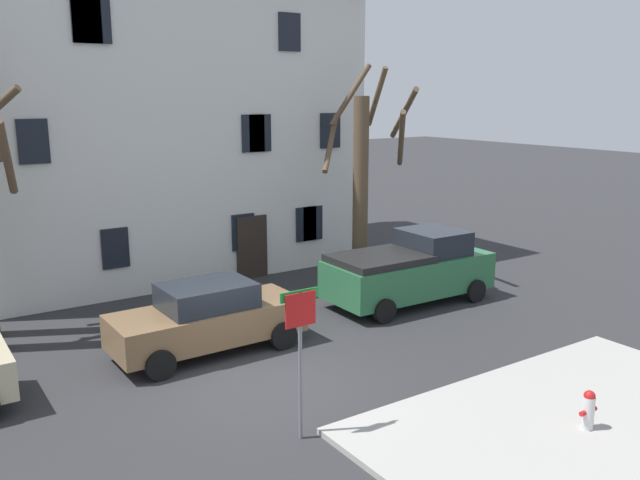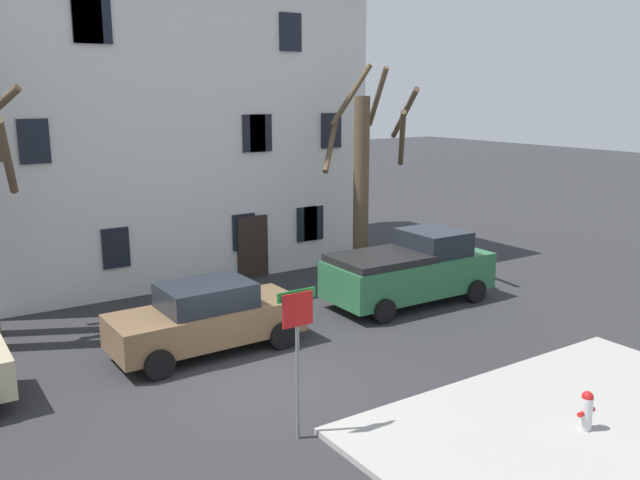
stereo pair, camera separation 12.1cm
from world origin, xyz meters
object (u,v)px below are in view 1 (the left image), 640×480
at_px(tree_bare_far, 364,176).
at_px(car_brown_sedan, 208,318).
at_px(pickup_truck_green, 410,269).
at_px(building_main, 153,95).
at_px(street_sign_pole, 300,336).
at_px(fire_hydrant, 588,409).

xyz_separation_m(tree_bare_far, car_brown_sedan, (-6.81, -2.88, -2.62)).
bearing_deg(pickup_truck_green, car_brown_sedan, -177.76).
height_order(building_main, car_brown_sedan, building_main).
relative_size(building_main, street_sign_pole, 4.82).
height_order(tree_bare_far, car_brown_sedan, tree_bare_far).
bearing_deg(street_sign_pole, building_main, 79.49).
xyz_separation_m(car_brown_sedan, fire_hydrant, (4.05, -7.47, -0.35)).
bearing_deg(car_brown_sedan, street_sign_pole, -94.18).
bearing_deg(fire_hydrant, pickup_truck_green, 71.93).
height_order(pickup_truck_green, fire_hydrant, pickup_truck_green).
height_order(car_brown_sedan, fire_hydrant, car_brown_sedan).
bearing_deg(tree_bare_far, street_sign_pole, -133.31).
bearing_deg(car_brown_sedan, pickup_truck_green, 2.24).
xyz_separation_m(tree_bare_far, pickup_truck_green, (-0.24, -2.62, -2.46)).
relative_size(car_brown_sedan, fire_hydrant, 6.24).
bearing_deg(street_sign_pole, tree_bare_far, 46.69).
bearing_deg(building_main, street_sign_pole, -100.51).
height_order(building_main, street_sign_pole, building_main).
xyz_separation_m(car_brown_sedan, pickup_truck_green, (6.57, 0.26, 0.16)).
xyz_separation_m(pickup_truck_green, street_sign_pole, (-6.91, -4.97, 0.93)).
distance_m(pickup_truck_green, fire_hydrant, 8.15).
bearing_deg(fire_hydrant, tree_bare_far, 75.05).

